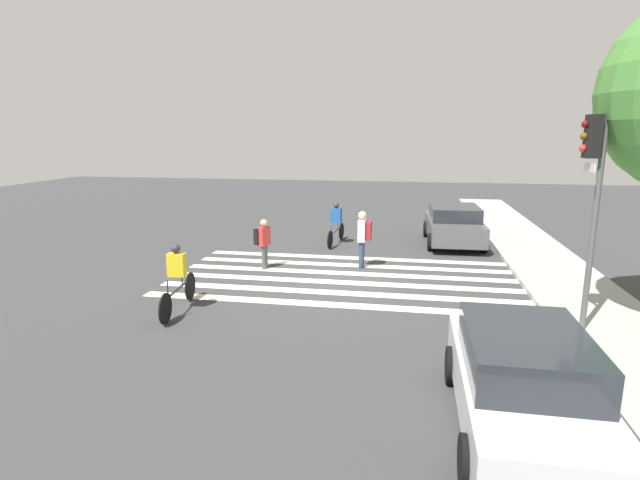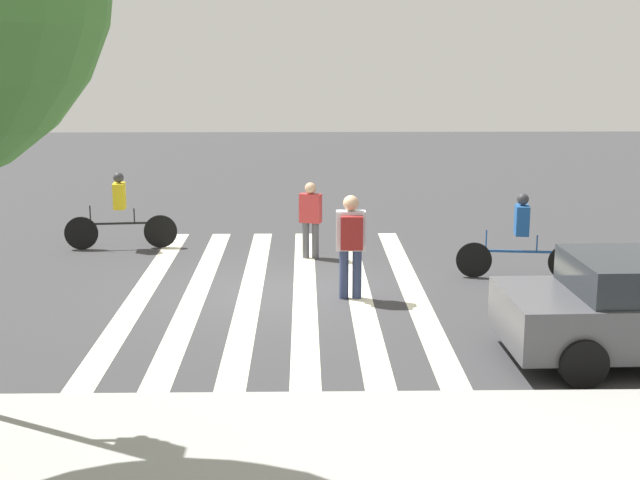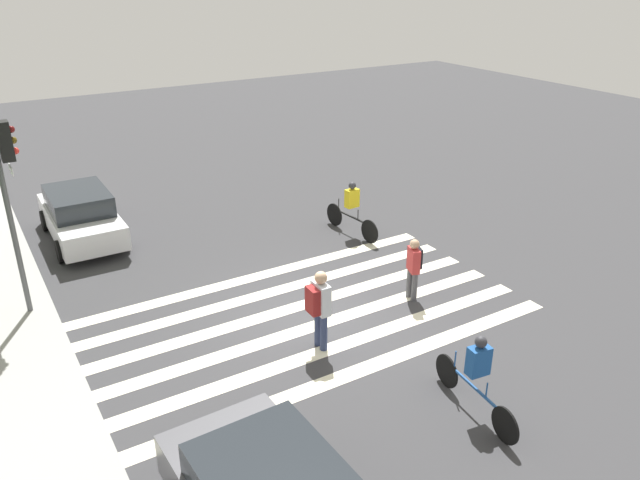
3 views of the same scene
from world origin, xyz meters
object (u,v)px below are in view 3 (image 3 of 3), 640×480
traffic_light (8,179)px  cyclist_far_lane (352,207)px  car_parked_far_curb (81,215)px  pedestrian_child_with_backpack (319,304)px  pedestrian_adult_blue_shirt (414,264)px  cyclist_near_curb (477,372)px

traffic_light → cyclist_far_lane: bearing=-89.4°
cyclist_far_lane → car_parked_far_curb: 7.98m
pedestrian_child_with_backpack → pedestrian_adult_blue_shirt: bearing=104.2°
cyclist_near_curb → cyclist_far_lane: 8.40m
pedestrian_adult_blue_shirt → cyclist_near_curb: (-3.91, 1.75, -0.05)m
pedestrian_child_with_backpack → cyclist_far_lane: pedestrian_child_with_backpack is taller
cyclist_far_lane → traffic_light: bearing=85.2°
cyclist_far_lane → car_parked_far_curb: bearing=56.2°
traffic_light → cyclist_near_curb: traffic_light is taller
cyclist_far_lane → car_parked_far_curb: (3.79, 7.02, -0.10)m
traffic_light → pedestrian_child_with_backpack: traffic_light is taller
pedestrian_child_with_backpack → cyclist_near_curb: pedestrian_child_with_backpack is taller
cyclist_near_curb → car_parked_far_curb: size_ratio=0.56×
traffic_light → cyclist_far_lane: size_ratio=2.00×
pedestrian_adult_blue_shirt → cyclist_near_curb: cyclist_near_curb is taller
pedestrian_child_with_backpack → car_parked_far_curb: 9.04m
traffic_light → cyclist_near_curb: 10.35m
cyclist_far_lane → car_parked_far_curb: cyclist_far_lane is taller
pedestrian_adult_blue_shirt → car_parked_far_curb: (7.84, 6.09, -0.15)m
cyclist_near_curb → cyclist_far_lane: cyclist_far_lane is taller
traffic_light → pedestrian_child_with_backpack: bearing=-133.2°
traffic_light → cyclist_near_curb: bearing=-141.5°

